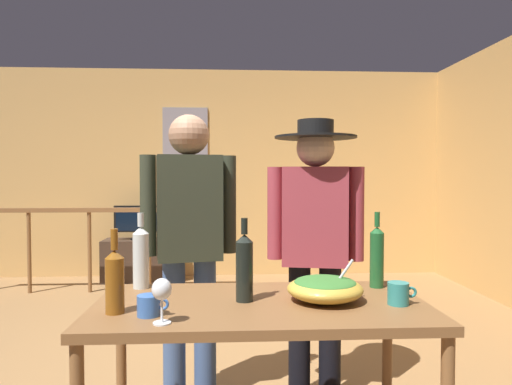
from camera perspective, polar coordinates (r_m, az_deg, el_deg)
The scene contains 17 objects.
ground_plane at distance 3.27m, azimuth -6.31°, elevation -22.09°, with size 8.66×8.66×0.00m, color olive.
back_wall at distance 6.32m, azimuth -4.70°, elevation 2.39°, with size 6.11×0.10×2.76m, color tan.
framed_picture at distance 6.31m, azimuth -8.66°, elevation 6.89°, with size 0.59×0.03×0.75m, color gray.
stair_railing at distance 5.57m, azimuth -15.00°, elevation -5.20°, with size 2.80×0.10×1.02m.
tv_console at distance 6.17m, azimuth -14.08°, elevation -8.04°, with size 0.90×0.40×0.53m, color #38281E.
flat_screen_tv at distance 6.07m, azimuth -14.18°, elevation -3.23°, with size 0.61×0.12×0.43m.
serving_table at distance 2.09m, azimuth 0.57°, elevation -15.39°, with size 1.43×0.74×0.79m.
salad_bowl at distance 2.09m, azimuth 8.45°, elevation -11.46°, with size 0.33×0.33×0.18m.
wine_glass at distance 1.78m, azimuth -11.48°, elevation -11.80°, with size 0.07×0.07×0.17m.
wine_bottle_amber at distance 1.95m, azimuth -16.93°, elevation -10.18°, with size 0.07×0.07×0.34m.
wine_bottle_green at distance 2.37m, azimuth 14.59°, elevation -7.51°, with size 0.07×0.07×0.37m.
wine_bottle_dark at distance 2.04m, azimuth -1.43°, elevation -9.04°, with size 0.08×0.08×0.36m.
wine_bottle_clear at distance 2.34m, azimuth -13.93°, elevation -7.58°, with size 0.08×0.08×0.37m.
mug_blue at distance 1.91m, azimuth -12.98°, elevation -13.34°, with size 0.12×0.09×0.08m.
mug_teal at distance 2.10m, azimuth 17.08°, elevation -11.75°, with size 0.13×0.09×0.09m.
person_standing_left at distance 2.74m, azimuth -8.18°, elevation -5.07°, with size 0.55×0.28×1.69m.
person_standing_right at distance 2.77m, azimuth 7.25°, elevation -5.04°, with size 0.56×0.48×1.66m.
Camera 1 is at (0.17, -2.98, 1.34)m, focal length 32.63 mm.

